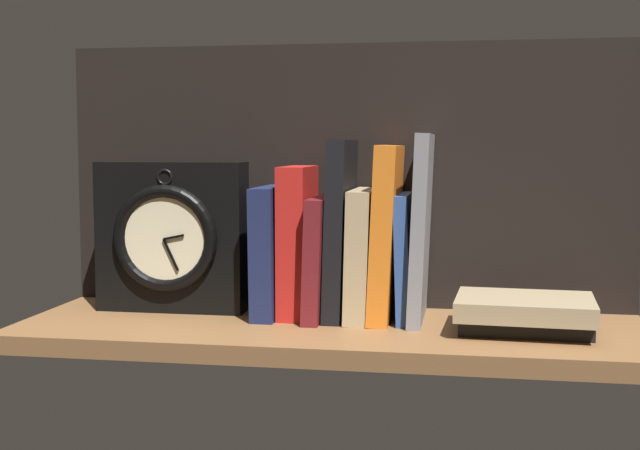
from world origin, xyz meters
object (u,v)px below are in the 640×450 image
Objects in this scene: book_maroon_dawkins at (321,257)px; framed_clock at (171,237)px; book_black_skeptic at (340,229)px; book_gray_chess at (421,227)px; book_tan_shortstories at (362,254)px; book_navy_bierce at (272,251)px; book_blue_modern at (405,257)px; book_stack_side at (525,314)px; book_red_requiem at (298,241)px; book_orange_pandolfini at (386,232)px.

framed_clock is at bearing -179.66° from book_maroon_dawkins.
book_gray_chess is at bearing 0.00° from book_black_skeptic.
book_black_skeptic is 1.38× the size of book_tan_shortstories.
book_tan_shortstories is at bearing 0.27° from framed_clock.
book_gray_chess is 36.35cm from framed_clock.
book_tan_shortstories is at bearing 0.00° from book_black_skeptic.
book_gray_chess is at bearing 0.00° from book_tan_shortstories.
book_gray_chess is (21.27, 0.00, 3.72)cm from book_navy_bierce.
book_tan_shortstories is 0.70× the size of book_gray_chess.
framed_clock is at bearing -179.78° from book_blue_modern.
book_gray_chess reaches higher than book_stack_side.
book_blue_modern is at bearing -180.00° from book_gray_chess.
book_blue_modern is 34.18cm from framed_clock.
book_black_skeptic reaches higher than framed_clock.
framed_clock is (-34.11, -0.13, 2.16)cm from book_blue_modern.
book_red_requiem reaches higher than book_navy_bierce.
book_red_requiem is 0.88× the size of book_orange_pandolfini.
book_stack_side is (18.76, -5.97, -9.67)cm from book_orange_pandolfini.
book_orange_pandolfini is at bearing -180.00° from book_gray_chess.
book_black_skeptic is 1.03× the size of book_orange_pandolfini.
book_tan_shortstories is (9.25, 0.00, -1.60)cm from book_red_requiem.
book_gray_chess reaches higher than book_red_requiem.
book_gray_chess is at bearing 0.00° from book_navy_bierce.
book_navy_bierce is 16.66cm from book_orange_pandolfini.
book_navy_bierce is at bearing 180.00° from book_blue_modern.
book_maroon_dawkins is 0.97× the size of book_blue_modern.
framed_clock is (-22.23, -0.13, 2.43)cm from book_maroon_dawkins.
book_red_requiem is (3.82, 0.00, 1.44)cm from book_navy_bierce.
book_gray_chess reaches higher than book_navy_bierce.
book_stack_side is (31.33, -5.97, -8.19)cm from book_red_requiem.
book_blue_modern is at bearing 0.00° from book_tan_shortstories.
book_maroon_dawkins is 5.90cm from book_tan_shortstories.
book_tan_shortstories is (5.88, 0.00, 0.54)cm from book_maroon_dawkins.
book_navy_bierce is 1.08× the size of book_maroon_dawkins.
book_orange_pandolfini is at bearing 162.34° from book_stack_side.
book_black_skeptic is at bearing 0.30° from framed_clock.
book_blue_modern is 4.69cm from book_gray_chess.
book_navy_bierce is 21.59cm from book_gray_chess.
framed_clock is at bearing -179.76° from book_orange_pandolfini.
book_navy_bierce is 0.76× the size of book_orange_pandolfini.
book_black_skeptic is 25.00cm from framed_clock.
book_red_requiem is at bearing 180.00° from book_orange_pandolfini.
book_tan_shortstories is at bearing 0.00° from book_maroon_dawkins.
book_blue_modern is 0.68× the size of book_gray_chess.
book_orange_pandolfini reaches higher than book_red_requiem.
book_red_requiem is 17.59cm from book_gray_chess.
book_red_requiem is 32.93cm from book_stack_side.
book_black_skeptic is at bearing 180.00° from book_tan_shortstories.
book_red_requiem reaches higher than book_blue_modern.
book_stack_side is (25.23, -5.97, -10.05)cm from book_black_skeptic.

